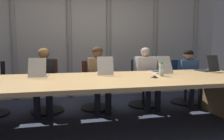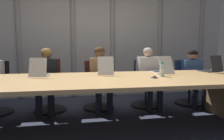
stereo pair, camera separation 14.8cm
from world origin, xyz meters
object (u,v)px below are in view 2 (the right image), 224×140
(laptop_center, at_px, (105,71))
(office_chair_center, at_px, (98,91))
(person_center, at_px, (101,75))
(person_right_end, at_px, (194,74))
(laptop_left_mid, at_px, (40,73))
(office_chair_right_mid, at_px, (146,89))
(person_right_mid, at_px, (149,74))
(office_chair_right_end, at_px, (188,88))
(water_bottle_primary, at_px, (162,70))
(person_left_mid, at_px, (47,77))
(laptop_right_mid, at_px, (162,70))
(conference_mic_left_side, at_px, (154,77))
(laptop_right_end, at_px, (211,69))
(office_chair_left_mid, at_px, (50,92))

(laptop_center, distance_m, office_chair_center, 0.83)
(person_center, distance_m, person_right_end, 1.87)
(laptop_left_mid, xyz_separation_m, office_chair_right_mid, (1.93, 0.72, -0.46))
(laptop_left_mid, relative_size, person_center, 0.38)
(person_right_mid, bearing_deg, office_chair_right_end, 97.64)
(laptop_center, bearing_deg, person_right_end, -69.11)
(laptop_center, height_order, water_bottle_primary, laptop_center)
(person_left_mid, distance_m, person_center, 0.97)
(laptop_right_mid, height_order, person_right_mid, person_right_mid)
(person_right_mid, bearing_deg, water_bottle_primary, -9.71)
(person_left_mid, relative_size, person_right_end, 1.04)
(person_left_mid, xyz_separation_m, conference_mic_left_side, (1.61, -1.04, 0.11))
(office_chair_right_mid, bearing_deg, conference_mic_left_side, -4.92)
(laptop_left_mid, height_order, laptop_center, laptop_center)
(laptop_center, height_order, person_right_end, person_right_end)
(office_chair_center, relative_size, water_bottle_primary, 4.24)
(office_chair_right_end, xyz_separation_m, person_right_end, (0.01, -0.16, 0.30))
(laptop_center, distance_m, office_chair_right_mid, 1.24)
(office_chair_center, distance_m, office_chair_right_end, 1.89)
(laptop_center, distance_m, laptop_right_end, 1.87)
(person_right_mid, bearing_deg, laptop_center, -61.97)
(laptop_center, height_order, person_right_mid, person_right_mid)
(laptop_right_mid, height_order, person_right_end, person_right_end)
(laptop_left_mid, bearing_deg, office_chair_right_mid, -67.29)
(office_chair_left_mid, distance_m, office_chair_right_mid, 1.87)
(laptop_right_mid, relative_size, office_chair_right_mid, 0.54)
(laptop_center, distance_m, office_chair_left_mid, 1.26)
(office_chair_left_mid, distance_m, water_bottle_primary, 2.11)
(laptop_center, xyz_separation_m, conference_mic_left_side, (0.64, -0.51, -0.04))
(person_right_mid, distance_m, water_bottle_primary, 0.94)
(conference_mic_left_side, bearing_deg, office_chair_left_mid, 142.75)
(person_right_end, height_order, water_bottle_primary, person_right_end)
(person_right_mid, bearing_deg, office_chair_left_mid, -96.53)
(office_chair_right_end, bearing_deg, office_chair_left_mid, -90.65)
(laptop_right_mid, distance_m, office_chair_right_end, 1.25)
(office_chair_left_mid, height_order, water_bottle_primary, water_bottle_primary)
(office_chair_center, distance_m, person_center, 0.37)
(office_chair_center, bearing_deg, laptop_right_mid, 45.50)
(office_chair_left_mid, relative_size, person_right_end, 0.85)
(office_chair_center, bearing_deg, person_right_end, 76.94)
(laptop_left_mid, distance_m, person_right_end, 2.93)
(office_chair_center, xyz_separation_m, person_right_mid, (0.98, -0.15, 0.32))
(laptop_left_mid, xyz_separation_m, office_chair_right_end, (2.86, 0.72, -0.47))
(office_chair_center, height_order, office_chair_right_mid, office_chair_right_mid)
(person_right_mid, bearing_deg, laptop_left_mid, -75.39)
(office_chair_right_end, xyz_separation_m, water_bottle_primary, (-1.04, -1.07, 0.51))
(laptop_center, relative_size, person_right_mid, 0.39)
(laptop_center, height_order, office_chair_left_mid, laptop_center)
(person_left_mid, bearing_deg, office_chair_left_mid, 171.67)
(office_chair_left_mid, bearing_deg, office_chair_right_end, 84.37)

